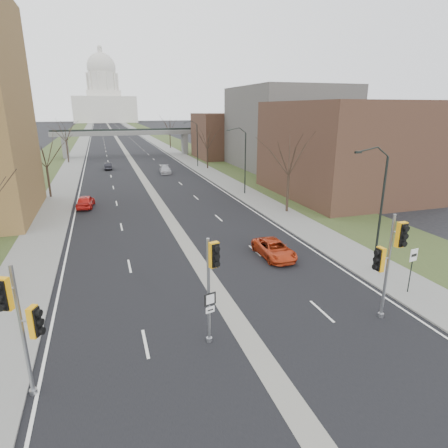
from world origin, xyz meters
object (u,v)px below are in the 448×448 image
car_left_near (85,201)px  car_left_far (108,166)px  signal_pole_median (212,274)px  car_right_near (274,249)px  signal_pole_left (21,316)px  car_right_mid (165,170)px  signal_pole_right (389,254)px  speed_limit_sign (412,263)px

car_left_near → car_left_far: (3.31, 28.91, -0.11)m
signal_pole_median → car_right_near: bearing=35.9°
signal_pole_left → car_right_mid: signal_pole_left is taller
car_left_near → car_right_near: size_ratio=0.93×
signal_pole_median → car_right_near: signal_pole_median is taller
car_left_far → signal_pole_right: bearing=103.5°
speed_limit_sign → car_left_near: (-19.82, 28.86, -1.37)m
car_left_near → car_right_mid: car_left_near is taller
signal_pole_median → car_right_near: (7.79, 9.43, -3.16)m
speed_limit_sign → car_left_near: bearing=115.7°
signal_pole_right → car_right_mid: bearing=91.8°
signal_pole_right → car_left_far: (-12.81, 59.74, -3.28)m
signal_pole_left → car_right_near: size_ratio=1.21×
signal_pole_median → speed_limit_sign: size_ratio=1.89×
car_left_near → car_right_mid: (12.88, 21.08, -0.08)m
car_left_far → car_right_near: car_right_near is taller
speed_limit_sign → signal_pole_median: bearing=176.8°
car_left_far → car_right_near: bearing=104.0°
signal_pole_right → car_left_far: size_ratio=1.55×
signal_pole_median → car_left_far: 59.23m
signal_pole_left → car_left_far: bearing=110.5°
signal_pole_right → car_left_far: bearing=100.3°
signal_pole_left → car_right_mid: size_ratio=1.25×
signal_pole_left → signal_pole_right: bearing=26.5°
speed_limit_sign → car_right_near: bearing=114.7°
car_left_far → signal_pole_left: bearing=87.1°
signal_pole_median → car_left_far: size_ratio=1.42×
signal_pole_median → speed_limit_sign: signal_pole_median is taller
signal_pole_median → car_right_mid: signal_pole_median is taller
signal_pole_left → signal_pole_median: signal_pole_left is taller
car_right_near → car_left_near: bearing=124.3°
signal_pole_right → car_left_far: signal_pole_right is taller
car_left_far → car_right_near: 50.86m
speed_limit_sign → car_left_far: speed_limit_sign is taller
signal_pole_right → signal_pole_median: bearing=174.1°
signal_pole_left → car_left_far: signal_pole_left is taller
car_left_near → signal_pole_right: bearing=123.9°
car_right_mid → car_left_near: bearing=-116.3°
signal_pole_right → car_right_near: signal_pole_right is taller
signal_pole_median → car_right_mid: bearing=68.5°
signal_pole_median → car_left_far: bearing=78.7°
signal_pole_right → car_right_near: (-1.68, 10.11, -3.25)m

